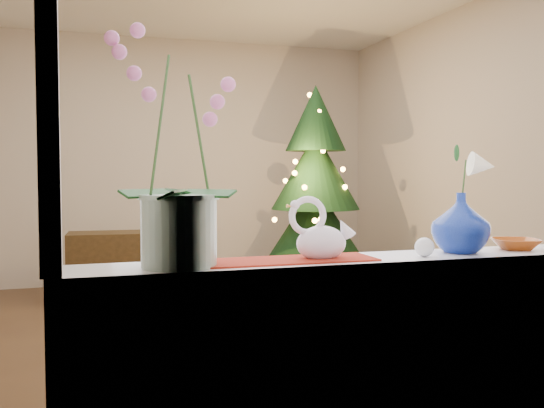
% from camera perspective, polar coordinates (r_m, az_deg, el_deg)
% --- Properties ---
extents(ground, '(5.00, 5.00, 0.00)m').
position_cam_1_polar(ground, '(4.57, -4.36, -12.47)').
color(ground, '#3D2819').
rests_on(ground, ground).
extents(wall_back, '(4.50, 0.10, 2.70)m').
position_cam_1_polar(wall_back, '(6.87, -9.14, 4.05)').
color(wall_back, beige).
rests_on(wall_back, ground).
extents(wall_front, '(4.50, 0.10, 2.70)m').
position_cam_1_polar(wall_front, '(2.06, 11.54, 6.57)').
color(wall_front, beige).
rests_on(wall_front, ground).
extents(wall_right, '(0.10, 5.00, 2.70)m').
position_cam_1_polar(wall_right, '(5.38, 19.67, 4.21)').
color(wall_right, beige).
rests_on(wall_right, ground).
extents(window_apron, '(2.20, 0.08, 0.88)m').
position_cam_1_polar(window_apron, '(2.23, 10.76, -17.55)').
color(window_apron, white).
rests_on(window_apron, ground).
extents(windowsill, '(2.20, 0.26, 0.04)m').
position_cam_1_polar(windowsill, '(2.19, 9.76, -5.44)').
color(windowsill, white).
rests_on(windowsill, window_apron).
extents(window_frame, '(2.22, 0.06, 1.60)m').
position_cam_1_polar(window_frame, '(2.13, 11.24, 15.96)').
color(window_frame, white).
rests_on(window_frame, windowsill).
extents(runner, '(0.70, 0.20, 0.01)m').
position_cam_1_polar(runner, '(2.04, 0.20, -5.35)').
color(runner, maroon).
rests_on(runner, windowsill).
extents(orchid_pot, '(0.30, 0.30, 0.76)m').
position_cam_1_polar(orchid_pot, '(1.93, -8.83, 5.34)').
color(orchid_pot, silver).
rests_on(orchid_pot, windowsill).
extents(swan, '(0.26, 0.15, 0.21)m').
position_cam_1_polar(swan, '(2.09, 4.67, -2.42)').
color(swan, silver).
rests_on(swan, windowsill).
extents(blue_vase, '(0.25, 0.25, 0.26)m').
position_cam_1_polar(blue_vase, '(2.36, 17.35, -1.29)').
color(blue_vase, navy).
rests_on(blue_vase, windowsill).
extents(lily, '(0.14, 0.08, 0.19)m').
position_cam_1_polar(lily, '(2.36, 17.43, 4.19)').
color(lily, white).
rests_on(lily, blue_vase).
extents(paperweight, '(0.09, 0.09, 0.07)m').
position_cam_1_polar(paperweight, '(2.22, 14.16, -3.96)').
color(paperweight, silver).
rests_on(paperweight, windowsill).
extents(amber_dish, '(0.19, 0.19, 0.04)m').
position_cam_1_polar(amber_dish, '(2.54, 21.95, -3.58)').
color(amber_dish, '#984111').
rests_on(amber_dish, windowsill).
extents(xmas_tree, '(1.16, 1.16, 2.06)m').
position_cam_1_polar(xmas_tree, '(5.86, 4.11, 1.11)').
color(xmas_tree, black).
rests_on(xmas_tree, ground).
extents(side_table, '(0.90, 0.49, 0.65)m').
position_cam_1_polar(side_table, '(5.96, -14.50, -5.71)').
color(side_table, black).
rests_on(side_table, ground).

